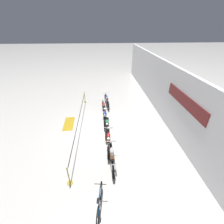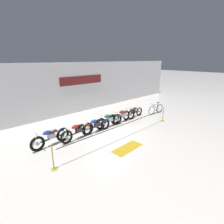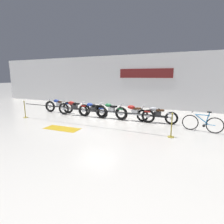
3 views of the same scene
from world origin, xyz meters
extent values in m
plane|color=silver|center=(0.00, 0.00, 0.00)|extent=(120.00, 120.00, 0.00)
cube|color=white|center=(0.00, 5.12, 2.10)|extent=(28.00, 0.25, 4.20)
cube|color=maroon|center=(1.55, 4.98, 2.74)|extent=(4.16, 0.04, 0.70)
torus|color=black|center=(-4.19, 0.68, 0.40)|extent=(0.81, 0.21, 0.80)
torus|color=black|center=(-2.72, 0.82, 0.40)|extent=(0.81, 0.21, 0.80)
cylinder|color=silver|center=(-4.19, 0.68, 0.40)|extent=(0.19, 0.10, 0.18)
cylinder|color=silver|center=(-2.72, 0.82, 0.40)|extent=(0.19, 0.10, 0.18)
cylinder|color=silver|center=(-4.28, 0.67, 0.68)|extent=(0.31, 0.08, 0.59)
cube|color=silver|center=(-3.41, 0.75, 0.56)|extent=(0.38, 0.25, 0.26)
cylinder|color=silver|center=(-3.45, 0.75, 0.76)|extent=(0.19, 0.13, 0.24)
cylinder|color=silver|center=(-3.37, 0.76, 0.76)|extent=(0.19, 0.13, 0.24)
cylinder|color=silver|center=(-3.12, 0.92, 0.42)|extent=(0.70, 0.14, 0.07)
cube|color=black|center=(-3.46, 0.75, 0.42)|extent=(1.18, 0.17, 0.06)
ellipsoid|color=navy|center=(-3.64, 0.73, 0.82)|extent=(0.48, 0.26, 0.22)
cube|color=#4C2D19|center=(-3.28, 0.76, 0.78)|extent=(0.42, 0.24, 0.09)
cube|color=navy|center=(-2.77, 0.81, 0.68)|extent=(0.33, 0.19, 0.08)
cylinder|color=silver|center=(-4.17, 0.68, 0.95)|extent=(0.10, 0.62, 0.04)
sphere|color=silver|center=(-4.25, 0.67, 0.81)|extent=(0.14, 0.14, 0.14)
torus|color=black|center=(-2.73, 0.39, 0.39)|extent=(0.79, 0.18, 0.78)
torus|color=black|center=(-1.18, 0.52, 0.39)|extent=(0.79, 0.18, 0.78)
cylinder|color=silver|center=(-2.73, 0.39, 0.39)|extent=(0.19, 0.09, 0.19)
cylinder|color=silver|center=(-1.18, 0.52, 0.39)|extent=(0.19, 0.09, 0.19)
cylinder|color=silver|center=(-2.82, 0.38, 0.68)|extent=(0.31, 0.08, 0.59)
cube|color=#2D2D30|center=(-1.91, 0.46, 0.55)|extent=(0.38, 0.25, 0.26)
cylinder|color=#2D2D30|center=(-1.95, 0.45, 0.75)|extent=(0.19, 0.12, 0.24)
cylinder|color=#2D2D30|center=(-1.87, 0.46, 0.75)|extent=(0.19, 0.12, 0.24)
cylinder|color=silver|center=(-1.62, 0.62, 0.41)|extent=(0.70, 0.13, 0.07)
cube|color=#47474C|center=(-1.96, 0.45, 0.41)|extent=(1.25, 0.16, 0.06)
ellipsoid|color=#B21E19|center=(-2.14, 0.44, 0.81)|extent=(0.48, 0.26, 0.22)
cube|color=black|center=(-1.78, 0.47, 0.77)|extent=(0.41, 0.23, 0.09)
cube|color=#B21E19|center=(-1.23, 0.51, 0.68)|extent=(0.33, 0.19, 0.08)
cylinder|color=silver|center=(-2.71, 0.39, 0.94)|extent=(0.09, 0.62, 0.04)
sphere|color=silver|center=(-2.79, 0.39, 0.80)|extent=(0.14, 0.14, 0.14)
torus|color=black|center=(-1.29, 0.51, 0.36)|extent=(0.72, 0.16, 0.72)
torus|color=black|center=(0.13, 0.46, 0.36)|extent=(0.72, 0.16, 0.72)
cylinder|color=silver|center=(-1.29, 0.51, 0.36)|extent=(0.17, 0.09, 0.17)
cylinder|color=silver|center=(0.13, 0.46, 0.36)|extent=(0.17, 0.09, 0.17)
cylinder|color=silver|center=(-1.38, 0.52, 0.64)|extent=(0.31, 0.07, 0.59)
cube|color=#2D2D30|center=(-0.53, 0.49, 0.52)|extent=(0.37, 0.23, 0.26)
cylinder|color=#2D2D30|center=(-0.57, 0.49, 0.72)|extent=(0.18, 0.12, 0.24)
cylinder|color=#2D2D30|center=(-0.49, 0.48, 0.72)|extent=(0.18, 0.12, 0.24)
cylinder|color=silver|center=(-0.22, 0.61, 0.38)|extent=(0.70, 0.10, 0.07)
cube|color=black|center=(-0.58, 0.49, 0.38)|extent=(1.13, 0.10, 0.06)
ellipsoid|color=navy|center=(-0.76, 0.49, 0.78)|extent=(0.47, 0.24, 0.22)
cube|color=black|center=(-0.40, 0.48, 0.74)|extent=(0.41, 0.22, 0.09)
cube|color=navy|center=(0.08, 0.46, 0.61)|extent=(0.33, 0.17, 0.08)
cylinder|color=silver|center=(-1.27, 0.51, 0.91)|extent=(0.06, 0.62, 0.04)
sphere|color=silver|center=(-1.35, 0.52, 0.77)|extent=(0.14, 0.14, 0.14)
torus|color=black|center=(-0.08, 0.67, 0.39)|extent=(0.79, 0.21, 0.78)
torus|color=black|center=(1.33, 0.53, 0.39)|extent=(0.79, 0.21, 0.78)
cylinder|color=silver|center=(-0.08, 0.67, 0.39)|extent=(0.19, 0.10, 0.18)
cylinder|color=silver|center=(1.33, 0.53, 0.39)|extent=(0.19, 0.10, 0.18)
cylinder|color=silver|center=(-0.17, 0.67, 0.67)|extent=(0.31, 0.08, 0.59)
cube|color=silver|center=(0.68, 0.59, 0.55)|extent=(0.38, 0.25, 0.26)
cylinder|color=silver|center=(0.64, 0.60, 0.75)|extent=(0.19, 0.13, 0.24)
cylinder|color=silver|center=(0.72, 0.59, 0.75)|extent=(0.19, 0.13, 0.24)
cylinder|color=silver|center=(0.99, 0.70, 0.41)|extent=(0.70, 0.14, 0.07)
cube|color=#ADAFB5|center=(0.63, 0.60, 0.41)|extent=(1.13, 0.17, 0.06)
ellipsoid|color=#1E6B38|center=(0.45, 0.62, 0.81)|extent=(0.48, 0.26, 0.22)
cube|color=black|center=(0.81, 0.58, 0.77)|extent=(0.42, 0.24, 0.09)
cube|color=#1E6B38|center=(1.28, 0.54, 0.66)|extent=(0.33, 0.19, 0.08)
cylinder|color=silver|center=(-0.06, 0.66, 0.94)|extent=(0.09, 0.62, 0.04)
sphere|color=silver|center=(-0.14, 0.67, 0.80)|extent=(0.14, 0.14, 0.14)
torus|color=black|center=(1.25, 0.67, 0.37)|extent=(0.75, 0.16, 0.75)
torus|color=black|center=(2.89, 0.58, 0.37)|extent=(0.75, 0.16, 0.75)
cylinder|color=silver|center=(1.25, 0.67, 0.37)|extent=(0.18, 0.09, 0.17)
cylinder|color=silver|center=(2.89, 0.58, 0.37)|extent=(0.18, 0.09, 0.17)
cylinder|color=silver|center=(1.16, 0.67, 0.66)|extent=(0.31, 0.07, 0.59)
cube|color=silver|center=(2.12, 0.62, 0.53)|extent=(0.37, 0.24, 0.26)
cylinder|color=silver|center=(2.08, 0.62, 0.73)|extent=(0.18, 0.12, 0.24)
cylinder|color=silver|center=(2.16, 0.62, 0.73)|extent=(0.18, 0.12, 0.24)
cylinder|color=silver|center=(2.43, 0.74, 0.39)|extent=(0.70, 0.11, 0.07)
cube|color=#ADAFB5|center=(2.07, 0.62, 0.39)|extent=(1.32, 0.13, 0.06)
ellipsoid|color=#B21E19|center=(1.89, 0.63, 0.79)|extent=(0.47, 0.25, 0.22)
cube|color=#4C2D19|center=(2.25, 0.61, 0.75)|extent=(0.41, 0.22, 0.09)
cube|color=#B21E19|center=(2.84, 0.58, 0.64)|extent=(0.33, 0.18, 0.08)
cylinder|color=silver|center=(1.27, 0.67, 0.92)|extent=(0.07, 0.62, 0.04)
sphere|color=silver|center=(1.19, 0.67, 0.78)|extent=(0.14, 0.14, 0.14)
torus|color=black|center=(2.53, 0.74, 0.35)|extent=(0.69, 0.11, 0.69)
torus|color=black|center=(4.09, 0.74, 0.35)|extent=(0.69, 0.11, 0.69)
cylinder|color=silver|center=(2.53, 0.74, 0.35)|extent=(0.16, 0.08, 0.16)
cylinder|color=silver|center=(4.09, 0.74, 0.35)|extent=(0.16, 0.08, 0.16)
cylinder|color=silver|center=(2.44, 0.74, 0.63)|extent=(0.30, 0.06, 0.59)
cube|color=#2D2D30|center=(3.36, 0.74, 0.51)|extent=(0.36, 0.22, 0.26)
cylinder|color=#2D2D30|center=(3.32, 0.74, 0.71)|extent=(0.18, 0.11, 0.24)
cylinder|color=#2D2D30|center=(3.40, 0.74, 0.71)|extent=(0.18, 0.11, 0.24)
cylinder|color=silver|center=(3.66, 0.88, 0.37)|extent=(0.70, 0.07, 0.07)
cube|color=black|center=(3.31, 0.74, 0.37)|extent=(1.25, 0.06, 0.06)
ellipsoid|color=#B7BABF|center=(3.13, 0.74, 0.77)|extent=(0.46, 0.22, 0.22)
cube|color=#4C2D19|center=(3.49, 0.74, 0.73)|extent=(0.40, 0.20, 0.09)
cube|color=#B7BABF|center=(4.04, 0.74, 0.59)|extent=(0.32, 0.16, 0.08)
cylinder|color=silver|center=(2.55, 0.74, 0.90)|extent=(0.04, 0.62, 0.04)
sphere|color=silver|center=(2.47, 0.74, 0.76)|extent=(0.14, 0.14, 0.14)
torus|color=black|center=(5.00, 0.14, 0.37)|extent=(0.73, 0.13, 0.73)
torus|color=black|center=(6.01, 0.02, 0.37)|extent=(0.73, 0.13, 0.73)
cylinder|color=#1E75B7|center=(5.45, 0.09, 0.59)|extent=(0.60, 0.11, 0.43)
cylinder|color=#1E75B7|center=(5.50, 0.08, 0.79)|extent=(0.55, 0.10, 0.04)
cylinder|color=#1E75B7|center=(5.70, 0.06, 0.67)|extent=(0.15, 0.05, 0.55)
cube|color=black|center=(5.74, 0.05, 0.95)|extent=(0.19, 0.10, 0.05)
cylinder|color=#1E75B7|center=(5.81, 0.04, 0.37)|extent=(0.46, 0.08, 0.03)
cylinder|color=black|center=(5.06, 0.14, 0.89)|extent=(0.09, 0.48, 0.03)
cylinder|color=black|center=(5.58, 0.07, 0.29)|extent=(0.13, 0.06, 0.12)
cylinder|color=gold|center=(-4.33, -1.31, 0.01)|extent=(0.28, 0.28, 0.03)
cylinder|color=gold|center=(-4.33, -1.31, 0.50)|extent=(0.05, 0.05, 0.95)
sphere|color=gold|center=(-4.33, -1.31, 1.01)|extent=(0.08, 0.08, 0.08)
cylinder|color=black|center=(-0.02, -1.31, 0.88)|extent=(8.27, 0.04, 0.04)
cylinder|color=gold|center=(4.29, -1.31, 0.01)|extent=(0.28, 0.28, 0.03)
cylinder|color=gold|center=(4.29, -1.31, 0.50)|extent=(0.05, 0.05, 0.95)
sphere|color=gold|center=(4.29, -1.31, 1.01)|extent=(0.08, 0.08, 0.08)
cube|color=#B78E19|center=(-0.71, -2.24, 0.00)|extent=(1.84, 0.81, 0.01)
camera|label=1|loc=(8.84, 0.34, 6.42)|focal=24.00mm
camera|label=2|loc=(-6.94, -7.58, 4.47)|focal=28.00mm
camera|label=3|loc=(4.91, -8.72, 2.53)|focal=28.00mm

